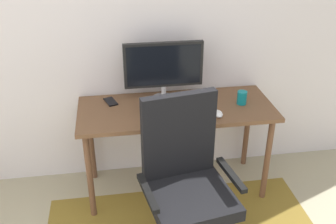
# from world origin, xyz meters

# --- Properties ---
(wall_back) EXTENTS (6.00, 0.10, 2.60)m
(wall_back) POSITION_xyz_m (0.00, 2.20, 1.30)
(wall_back) COLOR silver
(wall_back) RESTS_ON ground
(desk) EXTENTS (1.42, 0.58, 0.72)m
(desk) POSITION_xyz_m (0.51, 1.84, 0.64)
(desk) COLOR brown
(desk) RESTS_ON ground
(monitor) EXTENTS (0.58, 0.18, 0.44)m
(monitor) POSITION_xyz_m (0.44, 1.99, 0.98)
(monitor) COLOR #B2B2B7
(monitor) RESTS_ON desk
(keyboard) EXTENTS (0.43, 0.13, 0.02)m
(keyboard) POSITION_xyz_m (0.47, 1.69, 0.73)
(keyboard) COLOR white
(keyboard) RESTS_ON desk
(computer_mouse) EXTENTS (0.06, 0.10, 0.03)m
(computer_mouse) POSITION_xyz_m (0.77, 1.67, 0.74)
(computer_mouse) COLOR white
(computer_mouse) RESTS_ON desk
(coffee_cup) EXTENTS (0.07, 0.07, 0.10)m
(coffee_cup) POSITION_xyz_m (0.99, 1.83, 0.77)
(coffee_cup) COLOR #0F7781
(coffee_cup) RESTS_ON desk
(cell_phone) EXTENTS (0.11, 0.15, 0.01)m
(cell_phone) POSITION_xyz_m (0.04, 2.00, 0.73)
(cell_phone) COLOR black
(cell_phone) RESTS_ON desk
(office_chair) EXTENTS (0.61, 0.56, 1.07)m
(office_chair) POSITION_xyz_m (0.46, 1.20, 0.44)
(office_chair) COLOR slate
(office_chair) RESTS_ON ground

